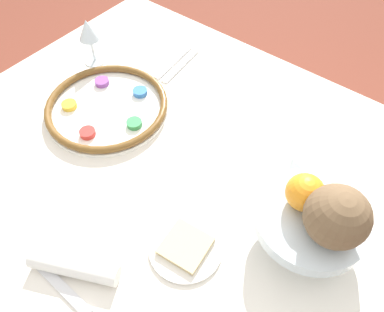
% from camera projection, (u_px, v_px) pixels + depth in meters
% --- Properties ---
extents(ground_plane, '(8.00, 8.00, 0.00)m').
position_uv_depth(ground_plane, '(179.00, 280.00, 1.53)').
color(ground_plane, brown).
extents(dining_table, '(1.27, 1.09, 0.77)m').
position_uv_depth(dining_table, '(175.00, 238.00, 1.22)').
color(dining_table, silver).
rests_on(dining_table, ground_plane).
extents(seder_plate, '(0.34, 0.34, 0.03)m').
position_uv_depth(seder_plate, '(107.00, 107.00, 1.03)').
color(seder_plate, white).
rests_on(seder_plate, dining_table).
extents(wine_glass, '(0.07, 0.07, 0.14)m').
position_uv_depth(wine_glass, '(88.00, 32.00, 1.10)').
color(wine_glass, silver).
rests_on(wine_glass, dining_table).
extents(fruit_stand, '(0.23, 0.23, 0.10)m').
position_uv_depth(fruit_stand, '(310.00, 221.00, 0.74)').
color(fruit_stand, silver).
rests_on(fruit_stand, dining_table).
extents(orange_fruit, '(0.08, 0.08, 0.08)m').
position_uv_depth(orange_fruit, '(305.00, 192.00, 0.71)').
color(orange_fruit, orange).
rests_on(orange_fruit, fruit_stand).
extents(coconut, '(0.12, 0.12, 0.12)m').
position_uv_depth(coconut, '(337.00, 217.00, 0.66)').
color(coconut, brown).
rests_on(coconut, fruit_stand).
extents(bread_plate, '(0.16, 0.16, 0.02)m').
position_uv_depth(bread_plate, '(186.00, 247.00, 0.78)').
color(bread_plate, silver).
rests_on(bread_plate, dining_table).
extents(napkin_roll, '(0.18, 0.12, 0.04)m').
position_uv_depth(napkin_roll, '(74.00, 267.00, 0.74)').
color(napkin_roll, white).
rests_on(napkin_roll, dining_table).
extents(cup_near, '(0.07, 0.07, 0.08)m').
position_uv_depth(cup_near, '(304.00, 167.00, 0.87)').
color(cup_near, silver).
rests_on(cup_near, dining_table).
extents(fork_left, '(0.04, 0.18, 0.01)m').
position_uv_depth(fork_left, '(173.00, 62.00, 1.17)').
color(fork_left, silver).
rests_on(fork_left, dining_table).
extents(fork_right, '(0.04, 0.18, 0.01)m').
position_uv_depth(fork_right, '(180.00, 66.00, 1.16)').
color(fork_right, silver).
rests_on(fork_right, dining_table).
extents(spoon, '(0.16, 0.02, 0.01)m').
position_uv_depth(spoon, '(62.00, 287.00, 0.73)').
color(spoon, silver).
rests_on(spoon, dining_table).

